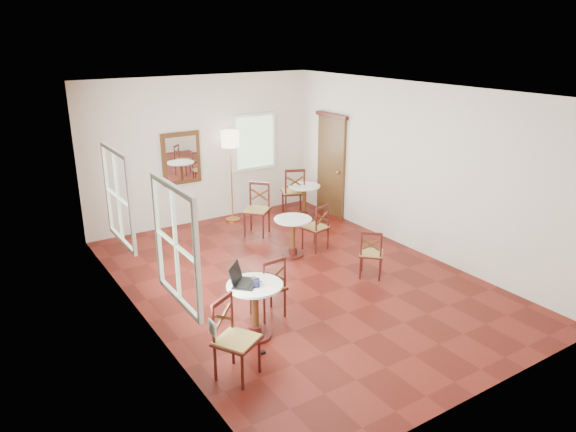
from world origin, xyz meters
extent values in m
plane|color=#5C160F|center=(0.00, 0.00, 0.00)|extent=(7.00, 7.00, 0.00)
cube|color=silver|center=(0.00, 3.50, 1.50)|extent=(5.00, 0.02, 3.00)
cube|color=silver|center=(0.00, -3.50, 1.50)|extent=(5.00, 0.02, 3.00)
cube|color=silver|center=(-2.50, 0.00, 1.50)|extent=(0.02, 7.00, 3.00)
cube|color=silver|center=(2.50, 0.00, 1.50)|extent=(0.02, 7.00, 3.00)
cube|color=white|center=(0.00, 0.00, 3.00)|extent=(5.00, 7.00, 0.02)
cube|color=#543618|center=(2.46, 2.40, 1.05)|extent=(0.06, 0.90, 2.10)
cube|color=#451511|center=(2.44, 2.40, 2.15)|extent=(0.08, 1.02, 0.08)
sphere|color=#BF8C3F|center=(2.40, 2.08, 1.00)|extent=(0.07, 0.07, 0.07)
cube|color=#522D16|center=(-0.50, 3.46, 1.40)|extent=(0.80, 0.05, 1.05)
cube|color=white|center=(-0.50, 3.43, 1.40)|extent=(0.64, 0.02, 0.88)
cube|color=white|center=(-2.47, -2.10, 0.95)|extent=(0.02, 0.16, 0.16)
torus|color=red|center=(-2.46, -2.10, 0.95)|extent=(0.02, 0.12, 0.12)
cube|color=white|center=(-2.47, -1.20, 1.55)|extent=(0.06, 1.22, 1.42)
cube|color=white|center=(-2.47, 1.00, 1.55)|extent=(0.06, 1.22, 1.42)
cube|color=white|center=(1.20, 3.47, 1.55)|extent=(1.02, 0.06, 1.22)
cylinder|color=#451511|center=(-1.43, -1.13, 0.02)|extent=(0.41, 0.41, 0.04)
cylinder|color=#451511|center=(-1.43, -1.13, 0.10)|extent=(0.17, 0.17, 0.12)
cylinder|color=#522D16|center=(-1.43, -1.13, 0.41)|extent=(0.09, 0.09, 0.62)
cylinder|color=#451511|center=(-1.43, -1.13, 0.70)|extent=(0.14, 0.14, 0.06)
cylinder|color=white|center=(-1.43, -1.13, 0.75)|extent=(0.72, 0.72, 0.03)
cylinder|color=#451511|center=(0.47, 0.86, 0.02)|extent=(0.38, 0.38, 0.04)
cylinder|color=#451511|center=(0.47, 0.86, 0.10)|extent=(0.15, 0.15, 0.11)
cylinder|color=#522D16|center=(0.47, 0.86, 0.38)|extent=(0.09, 0.09, 0.57)
cylinder|color=#451511|center=(0.47, 0.86, 0.65)|extent=(0.13, 0.13, 0.06)
cylinder|color=white|center=(0.47, 0.86, 0.69)|extent=(0.67, 0.67, 0.03)
cylinder|color=#451511|center=(1.81, 2.46, 0.02)|extent=(0.39, 0.39, 0.04)
cylinder|color=#451511|center=(1.81, 2.46, 0.10)|extent=(0.16, 0.16, 0.12)
cylinder|color=#522D16|center=(1.81, 2.46, 0.39)|extent=(0.09, 0.09, 0.58)
cylinder|color=#451511|center=(1.81, 2.46, 0.66)|extent=(0.14, 0.14, 0.06)
cylinder|color=white|center=(1.81, 2.46, 0.70)|extent=(0.68, 0.68, 0.03)
cylinder|color=#451511|center=(-0.84, -0.55, 0.22)|extent=(0.03, 0.03, 0.43)
cylinder|color=#451511|center=(-0.82, -0.89, 0.22)|extent=(0.03, 0.03, 0.43)
cylinder|color=#451511|center=(-1.19, -0.56, 0.22)|extent=(0.03, 0.03, 0.43)
cylinder|color=#451511|center=(-1.17, -0.91, 0.22)|extent=(0.03, 0.03, 0.43)
cube|color=#451511|center=(-1.00, -0.73, 0.44)|extent=(0.44, 0.44, 0.03)
cube|color=olive|center=(-1.00, -0.73, 0.45)|extent=(0.42, 0.42, 0.04)
cylinder|color=#451511|center=(-0.82, -0.89, 0.67)|extent=(0.03, 0.03, 0.48)
cylinder|color=#451511|center=(-1.17, -0.91, 0.67)|extent=(0.03, 0.03, 0.48)
cube|color=#451511|center=(-1.00, -0.90, 0.89)|extent=(0.36, 0.05, 0.05)
cube|color=#522D16|center=(-1.00, -0.90, 0.68)|extent=(0.31, 0.04, 0.21)
cube|color=#522D16|center=(-1.00, -0.90, 0.68)|extent=(0.31, 0.04, 0.21)
cylinder|color=#451511|center=(-2.09, -2.00, 0.23)|extent=(0.04, 0.04, 0.46)
cylinder|color=#451511|center=(-2.27, -1.68, 0.23)|extent=(0.04, 0.04, 0.46)
cylinder|color=#451511|center=(-1.77, -1.82, 0.23)|extent=(0.04, 0.04, 0.46)
cylinder|color=#451511|center=(-1.95, -1.50, 0.23)|extent=(0.04, 0.04, 0.46)
cube|color=#451511|center=(-2.02, -1.75, 0.46)|extent=(0.61, 0.61, 0.03)
cube|color=olive|center=(-2.02, -1.75, 0.48)|extent=(0.58, 0.58, 0.04)
cylinder|color=#451511|center=(-2.27, -1.68, 0.71)|extent=(0.04, 0.04, 0.51)
cylinder|color=#451511|center=(-1.95, -1.50, 0.71)|extent=(0.04, 0.04, 0.51)
cube|color=#451511|center=(-2.11, -1.59, 0.95)|extent=(0.36, 0.22, 0.05)
cube|color=#522D16|center=(-2.11, -1.59, 0.72)|extent=(0.30, 0.18, 0.22)
cube|color=#522D16|center=(-2.11, -1.59, 0.72)|extent=(0.30, 0.18, 0.22)
cylinder|color=#451511|center=(1.11, 1.09, 0.21)|extent=(0.03, 0.03, 0.41)
cylinder|color=#451511|center=(1.18, 0.77, 0.21)|extent=(0.03, 0.03, 0.41)
cylinder|color=#451511|center=(0.78, 1.02, 0.21)|extent=(0.03, 0.03, 0.41)
cylinder|color=#451511|center=(0.85, 0.70, 0.21)|extent=(0.03, 0.03, 0.41)
cube|color=#451511|center=(0.98, 0.90, 0.42)|extent=(0.48, 0.48, 0.03)
cube|color=olive|center=(0.98, 0.90, 0.43)|extent=(0.46, 0.46, 0.04)
cylinder|color=#451511|center=(1.18, 0.77, 0.64)|extent=(0.03, 0.03, 0.46)
cylinder|color=#451511|center=(0.85, 0.70, 0.64)|extent=(0.03, 0.03, 0.46)
cube|color=#451511|center=(1.02, 0.73, 0.85)|extent=(0.35, 0.11, 0.05)
cube|color=#522D16|center=(1.02, 0.73, 0.65)|extent=(0.29, 0.09, 0.20)
cube|color=#522D16|center=(1.02, 0.73, 0.65)|extent=(0.29, 0.09, 0.20)
cylinder|color=#451511|center=(1.29, -0.54, 0.19)|extent=(0.03, 0.03, 0.39)
cylinder|color=#451511|center=(1.07, -0.75, 0.19)|extent=(0.03, 0.03, 0.39)
cylinder|color=#451511|center=(1.07, -0.32, 0.19)|extent=(0.03, 0.03, 0.39)
cylinder|color=#451511|center=(0.85, -0.53, 0.19)|extent=(0.03, 0.03, 0.39)
cube|color=#451511|center=(1.07, -0.54, 0.39)|extent=(0.54, 0.54, 0.03)
cube|color=olive|center=(1.07, -0.54, 0.40)|extent=(0.51, 0.51, 0.03)
cylinder|color=#451511|center=(1.07, -0.75, 0.60)|extent=(0.03, 0.03, 0.43)
cylinder|color=#451511|center=(0.85, -0.53, 0.60)|extent=(0.03, 0.03, 0.43)
cube|color=#451511|center=(0.96, -0.64, 0.80)|extent=(0.25, 0.25, 0.04)
cube|color=#522D16|center=(0.96, -0.64, 0.61)|extent=(0.21, 0.21, 0.19)
cube|color=#522D16|center=(0.96, -0.64, 0.61)|extent=(0.21, 0.21, 0.19)
cylinder|color=#451511|center=(2.01, 2.89, 0.25)|extent=(0.04, 0.04, 0.50)
cylinder|color=#451511|center=(1.85, 2.52, 0.25)|extent=(0.04, 0.04, 0.50)
cylinder|color=#451511|center=(1.64, 3.04, 0.25)|extent=(0.04, 0.04, 0.50)
cylinder|color=#451511|center=(1.48, 2.68, 0.25)|extent=(0.04, 0.04, 0.50)
cube|color=#451511|center=(1.74, 2.78, 0.50)|extent=(0.64, 0.64, 0.03)
cube|color=olive|center=(1.74, 2.78, 0.52)|extent=(0.61, 0.61, 0.04)
cylinder|color=#451511|center=(1.85, 2.52, 0.78)|extent=(0.04, 0.04, 0.55)
cylinder|color=#451511|center=(1.48, 2.68, 0.78)|extent=(0.04, 0.04, 0.55)
cube|color=#451511|center=(1.67, 2.60, 1.03)|extent=(0.40, 0.20, 0.06)
cube|color=#522D16|center=(1.67, 2.60, 0.79)|extent=(0.34, 0.17, 0.24)
cube|color=#522D16|center=(1.67, 2.60, 0.79)|extent=(0.34, 0.17, 0.24)
cylinder|color=#451511|center=(0.20, 2.17, 0.24)|extent=(0.04, 0.04, 0.48)
cylinder|color=#451511|center=(0.49, 2.43, 0.24)|extent=(0.04, 0.04, 0.48)
cylinder|color=#451511|center=(0.46, 1.89, 0.24)|extent=(0.04, 0.04, 0.48)
cylinder|color=#451511|center=(0.74, 2.14, 0.24)|extent=(0.04, 0.04, 0.48)
cube|color=#451511|center=(0.47, 2.16, 0.48)|extent=(0.66, 0.66, 0.03)
cube|color=olive|center=(0.47, 2.16, 0.50)|extent=(0.63, 0.63, 0.04)
cylinder|color=#451511|center=(0.49, 2.43, 0.74)|extent=(0.04, 0.04, 0.53)
cylinder|color=#451511|center=(0.74, 2.14, 0.74)|extent=(0.04, 0.04, 0.53)
cube|color=#451511|center=(0.61, 2.28, 0.99)|extent=(0.30, 0.33, 0.05)
cube|color=#522D16|center=(0.61, 2.28, 0.75)|extent=(0.25, 0.27, 0.23)
cube|color=#522D16|center=(0.61, 2.28, 0.75)|extent=(0.25, 0.27, 0.23)
cylinder|color=#BF8C3F|center=(0.45, 3.15, 0.02)|extent=(0.31, 0.31, 0.03)
cylinder|color=#BF8C3F|center=(0.45, 3.15, 0.87)|extent=(0.03, 0.03, 1.74)
cylinder|color=beige|center=(0.45, 3.15, 1.74)|extent=(0.37, 0.37, 0.33)
cube|color=black|center=(-1.53, -1.07, 0.78)|extent=(0.44, 0.44, 0.02)
cube|color=black|center=(-1.53, -1.07, 0.79)|extent=(0.32, 0.32, 0.00)
cube|color=black|center=(-1.62, -0.98, 0.90)|extent=(0.31, 0.31, 0.25)
cube|color=silver|center=(-1.62, -0.98, 0.90)|extent=(0.27, 0.26, 0.20)
ellipsoid|color=black|center=(-1.55, -0.96, 0.78)|extent=(0.10, 0.08, 0.03)
cylinder|color=#101238|center=(-1.44, -1.21, 0.81)|extent=(0.07, 0.07, 0.09)
torus|color=#101238|center=(-1.40, -1.21, 0.81)|extent=(0.06, 0.01, 0.06)
cylinder|color=white|center=(-1.43, -1.12, 0.82)|extent=(0.06, 0.06, 0.10)
cube|color=black|center=(-1.57, -1.52, 0.02)|extent=(0.09, 0.05, 0.04)
camera|label=1|loc=(-4.42, -6.53, 3.80)|focal=33.51mm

